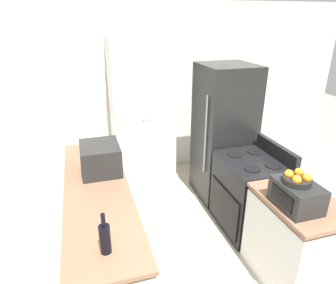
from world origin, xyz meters
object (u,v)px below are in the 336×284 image
object	(u,v)px
microwave	(101,158)
wine_bottle	(105,238)
stove	(249,194)
toaster_oven	(297,195)
fruit_bowl	(297,179)
refrigerator	(223,134)
pantry_cabinet	(142,113)

from	to	relation	value
microwave	wine_bottle	distance (m)	1.20
stove	toaster_oven	size ratio (longest dim) A/B	2.67
stove	fruit_bowl	bearing A→B (deg)	-100.54
wine_bottle	fruit_bowl	xyz separation A→B (m)	(1.57, 0.09, 0.15)
microwave	toaster_oven	world-z (taller)	microwave
stove	microwave	size ratio (longest dim) A/B	2.29
fruit_bowl	stove	bearing A→B (deg)	79.46
microwave	wine_bottle	world-z (taller)	wine_bottle
refrigerator	wine_bottle	distance (m)	2.46
pantry_cabinet	microwave	xyz separation A→B (m)	(-0.71, -1.30, -0.03)
refrigerator	microwave	world-z (taller)	refrigerator
fruit_bowl	refrigerator	bearing A→B (deg)	83.99
stove	fruit_bowl	size ratio (longest dim) A/B	4.55
refrigerator	toaster_oven	size ratio (longest dim) A/B	4.68
microwave	fruit_bowl	size ratio (longest dim) A/B	1.99
refrigerator	microwave	bearing A→B (deg)	-162.17
toaster_oven	refrigerator	bearing A→B (deg)	84.53
wine_bottle	toaster_oven	distance (m)	1.58
refrigerator	toaster_oven	world-z (taller)	refrigerator
stove	fruit_bowl	distance (m)	1.13
stove	toaster_oven	distance (m)	1.04
wine_bottle	toaster_oven	bearing A→B (deg)	2.72
wine_bottle	stove	bearing A→B (deg)	28.82
pantry_cabinet	fruit_bowl	size ratio (longest dim) A/B	9.26
refrigerator	microwave	xyz separation A→B (m)	(-1.66, -0.53, 0.12)
pantry_cabinet	stove	distance (m)	1.91
wine_bottle	pantry_cabinet	bearing A→B (deg)	72.35
stove	microwave	xyz separation A→B (m)	(-1.65, 0.24, 0.58)
stove	microwave	world-z (taller)	microwave
wine_bottle	fruit_bowl	bearing A→B (deg)	3.11
pantry_cabinet	stove	xyz separation A→B (m)	(0.93, -1.54, -0.61)
toaster_oven	stove	bearing A→B (deg)	80.50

